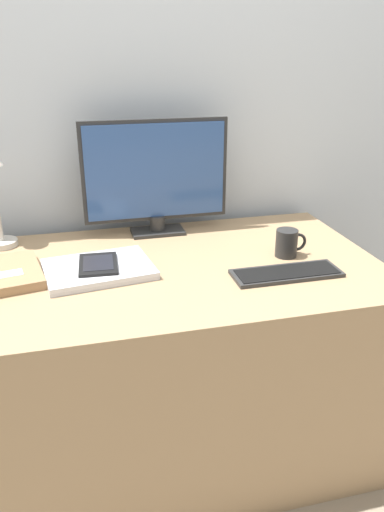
% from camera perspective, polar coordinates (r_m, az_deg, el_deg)
% --- Properties ---
extents(ground_plane, '(10.00, 10.00, 0.00)m').
position_cam_1_polar(ground_plane, '(1.91, -1.31, -22.05)').
color(ground_plane, gray).
extents(wall_back, '(3.60, 0.05, 2.40)m').
position_cam_1_polar(wall_back, '(1.93, -5.67, 18.28)').
color(wall_back, '#B2BCC6').
rests_on(wall_back, ground_plane).
extents(desk, '(1.34, 0.80, 0.70)m').
position_cam_1_polar(desk, '(1.77, -2.18, -11.59)').
color(desk, '#997A56').
rests_on(desk, ground_plane).
extents(monitor, '(0.53, 0.11, 0.42)m').
position_cam_1_polar(monitor, '(1.82, -4.15, 9.07)').
color(monitor, '#262626').
rests_on(monitor, desk).
extents(keyboard, '(0.34, 0.12, 0.01)m').
position_cam_1_polar(keyboard, '(1.55, 10.75, -1.94)').
color(keyboard, '#282828').
rests_on(keyboard, desk).
extents(laptop, '(0.35, 0.28, 0.02)m').
position_cam_1_polar(laptop, '(1.56, -10.65, -1.49)').
color(laptop, '#BCBCC1').
rests_on(laptop, desk).
extents(ereader, '(0.13, 0.17, 0.01)m').
position_cam_1_polar(ereader, '(1.56, -10.67, -0.91)').
color(ereader, black).
rests_on(ereader, laptop).
extents(notebook, '(0.25, 0.30, 0.03)m').
position_cam_1_polar(notebook, '(1.60, -20.65, -1.94)').
color(notebook, '#93704C').
rests_on(notebook, desk).
extents(coffee_mug, '(0.11, 0.07, 0.09)m').
position_cam_1_polar(coffee_mug, '(1.68, 10.84, 1.47)').
color(coffee_mug, black).
rests_on(coffee_mug, desk).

